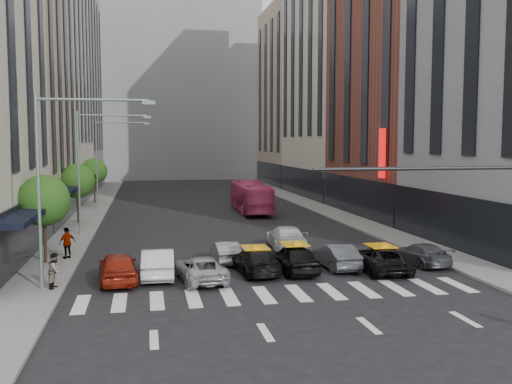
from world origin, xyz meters
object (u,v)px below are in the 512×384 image
taxi_left (255,261)px  car_white_front (158,263)px  streetlamp_mid (92,156)px  pedestrian_far (67,243)px  streetlamp_near (60,164)px  car_red (118,267)px  streetlamp_far (106,152)px  bus (251,197)px  pedestrian_near (55,270)px  taxi_center (294,258)px

taxi_left → car_white_front: bearing=-6.3°
streetlamp_mid → pedestrian_far: streetlamp_mid is taller
streetlamp_near → car_red: streetlamp_near is taller
streetlamp_far → pedestrian_far: (-0.69, -25.07, -4.84)m
car_white_front → streetlamp_near: bearing=24.1°
taxi_left → bus: 26.14m
taxi_left → pedestrian_near: 9.96m
streetlamp_near → streetlamp_mid: same height
streetlamp_near → taxi_left: 10.93m
streetlamp_near → taxi_left: size_ratio=1.92×
car_red → car_white_front: car_red is taller
taxi_center → pedestrian_near: 12.00m
pedestrian_far → car_white_front: bearing=96.6°
streetlamp_mid → car_white_front: size_ratio=1.98×
taxi_center → pedestrian_near: (-11.89, -1.58, 0.22)m
streetlamp_mid → bus: streetlamp_mid is taller
streetlamp_mid → bus: 18.61m
streetlamp_far → taxi_center: bearing=-69.2°
streetlamp_mid → bus: bearing=39.3°
car_red → taxi_left: 7.03m
streetlamp_far → pedestrian_near: bearing=-90.6°
bus → streetlamp_near: bearing=63.8°
streetlamp_mid → taxi_left: streetlamp_mid is taller
taxi_left → streetlamp_near: bearing=5.0°
car_red → taxi_center: size_ratio=1.02×
streetlamp_far → car_red: bearing=-85.5°
streetlamp_mid → car_red: size_ratio=2.01×
car_red → taxi_center: car_red is taller
streetlamp_mid → pedestrian_far: size_ratio=4.94×
bus → pedestrian_near: (-14.34, -27.47, -0.55)m
bus → taxi_left: bearing=80.8°
taxi_left → pedestrian_near: (-9.80, -1.75, 0.30)m
car_white_front → pedestrian_near: (-4.75, -1.82, 0.23)m
car_white_front → pedestrian_near: size_ratio=2.76×
streetlamp_mid → car_white_front: (4.39, -14.18, -5.15)m
car_white_front → pedestrian_near: bearing=22.6°
taxi_center → pedestrian_near: bearing=5.0°
pedestrian_far → bus: bearing=-163.8°
streetlamp_far → bus: 15.34m
streetlamp_mid → pedestrian_near: size_ratio=5.45×
taxi_center → pedestrian_far: pedestrian_far is taller
streetlamp_mid → pedestrian_near: streetlamp_mid is taller
streetlamp_near → pedestrian_near: streetlamp_near is taller
streetlamp_near → pedestrian_near: 4.94m
streetlamp_mid → bus: size_ratio=0.82×
streetlamp_far → car_red: (2.44, -30.86, -5.14)m
streetlamp_far → pedestrian_near: streetlamp_far is taller
streetlamp_mid → taxi_left: (9.44, -14.26, -5.22)m
car_white_front → pedestrian_far: size_ratio=2.50×
taxi_center → pedestrian_near: size_ratio=2.68×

